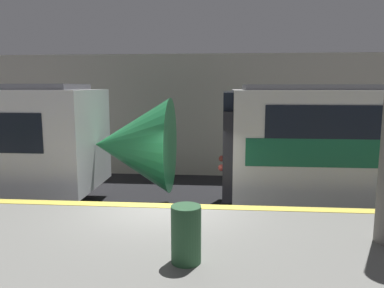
{
  "coord_description": "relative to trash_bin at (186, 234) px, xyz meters",
  "views": [
    {
      "loc": [
        1.23,
        -7.84,
        3.57
      ],
      "look_at": [
        0.48,
        1.03,
        2.2
      ],
      "focal_mm": 35.0,
      "sensor_mm": 36.0,
      "label": 1
    }
  ],
  "objects": [
    {
      "name": "trash_bin",
      "position": [
        0.0,
        0.0,
        0.0
      ],
      "size": [
        0.44,
        0.44,
        0.85
      ],
      "color": "#2D5B38",
      "rests_on": "platform"
    },
    {
      "name": "ground_plane",
      "position": [
        -0.71,
        2.7,
        -1.45
      ],
      "size": [
        120.0,
        120.0,
        0.0
      ],
      "primitive_type": "plane",
      "color": "black"
    },
    {
      "name": "station_rear_barrier",
      "position": [
        -0.71,
        9.76,
        0.97
      ],
      "size": [
        50.0,
        0.15,
        4.84
      ],
      "color": "#B2AD9E",
      "rests_on": "ground"
    },
    {
      "name": "platform",
      "position": [
        -0.71,
        0.5,
        -0.94
      ],
      "size": [
        40.0,
        4.4,
        1.03
      ],
      "color": "slate",
      "rests_on": "ground"
    }
  ]
}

